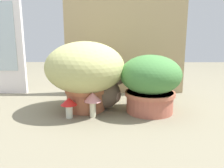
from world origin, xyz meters
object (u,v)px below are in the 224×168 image
object	(u,v)px
cat	(104,91)
mushroom_ornament_red	(69,104)
grass_planter	(85,71)
mushroom_ornament_pink	(93,99)
leafy_planter	(150,82)

from	to	relation	value
cat	mushroom_ornament_red	distance (m)	0.28
grass_planter	mushroom_ornament_pink	bearing A→B (deg)	-67.47
cat	mushroom_ornament_red	size ratio (longest dim) A/B	2.95
grass_planter	mushroom_ornament_red	world-z (taller)	grass_planter
leafy_planter	mushroom_ornament_red	size ratio (longest dim) A/B	3.10
grass_planter	leafy_planter	bearing A→B (deg)	-5.76
leafy_planter	mushroom_ornament_pink	xyz separation A→B (m)	(-0.37, -0.11, -0.09)
mushroom_ornament_red	grass_planter	bearing A→B (deg)	62.69
mushroom_ornament_pink	cat	bearing A→B (deg)	70.14
mushroom_ornament_red	mushroom_ornament_pink	size ratio (longest dim) A/B	0.81
cat	grass_planter	bearing A→B (deg)	-168.03
leafy_planter	mushroom_ornament_pink	bearing A→B (deg)	-163.96
grass_planter	cat	bearing A→B (deg)	11.97
grass_planter	cat	xyz separation A→B (m)	(0.12, 0.03, -0.15)
grass_planter	mushroom_ornament_pink	xyz separation A→B (m)	(0.06, -0.15, -0.15)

